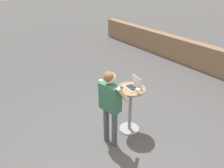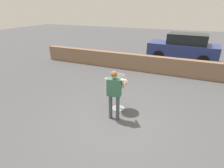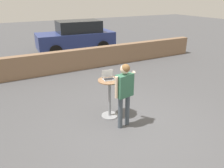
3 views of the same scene
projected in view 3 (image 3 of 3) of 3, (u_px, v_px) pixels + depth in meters
ground_plane at (132, 127)px, 5.35m from camera, size 50.00×50.00×0.00m
pavement_kerb at (69, 61)px, 9.16m from camera, size 13.15×0.35×0.88m
cafe_table at (110, 95)px, 5.60m from camera, size 0.58×0.58×1.03m
laptop at (109, 77)px, 5.48m from camera, size 0.33×0.28×0.23m
coffee_mug at (118, 77)px, 5.50m from camera, size 0.12×0.08×0.10m
standing_person at (124, 88)px, 5.02m from camera, size 0.55×0.41×1.60m
parked_car_near_street at (76, 36)px, 12.10m from camera, size 4.27×2.04×1.71m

